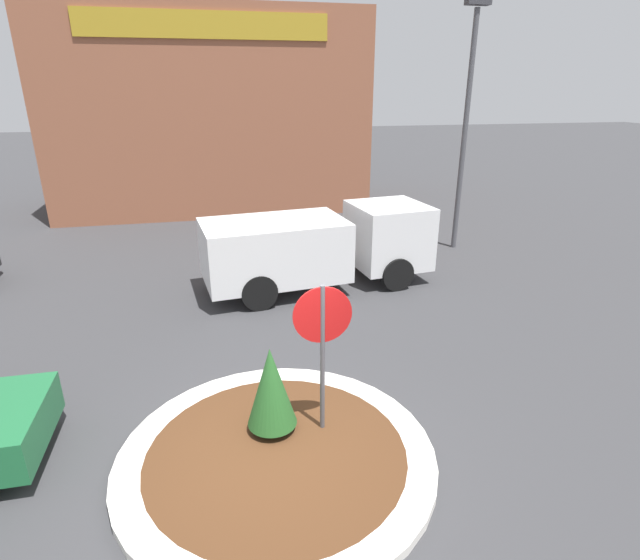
% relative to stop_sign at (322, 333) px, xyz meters
% --- Properties ---
extents(ground_plane, '(120.00, 120.00, 0.00)m').
position_rel_stop_sign_xyz_m(ground_plane, '(-0.75, -0.40, -1.72)').
color(ground_plane, '#38383A').
extents(traffic_island, '(4.45, 4.45, 0.15)m').
position_rel_stop_sign_xyz_m(traffic_island, '(-0.75, -0.40, -1.65)').
color(traffic_island, silver).
rests_on(traffic_island, ground_plane).
extents(stop_sign, '(0.84, 0.07, 2.44)m').
position_rel_stop_sign_xyz_m(stop_sign, '(0.00, 0.00, 0.00)').
color(stop_sign, '#4C4C51').
rests_on(stop_sign, ground_plane).
extents(island_shrub, '(0.73, 0.73, 1.36)m').
position_rel_stop_sign_xyz_m(island_shrub, '(-0.74, 0.11, -0.84)').
color(island_shrub, brown).
rests_on(island_shrub, traffic_island).
extents(utility_truck, '(6.03, 2.69, 2.03)m').
position_rel_stop_sign_xyz_m(utility_truck, '(1.22, 5.91, -0.59)').
color(utility_truck, white).
rests_on(utility_truck, ground_plane).
extents(storefront_building, '(12.41, 6.07, 7.73)m').
position_rel_stop_sign_xyz_m(storefront_building, '(-1.10, 16.67, 2.15)').
color(storefront_building, '#93563D').
rests_on(storefront_building, ground_plane).
extents(light_pole, '(0.70, 0.30, 7.24)m').
position_rel_stop_sign_xyz_m(light_pole, '(6.30, 8.31, 2.47)').
color(light_pole, '#4C4C51').
rests_on(light_pole, ground_plane).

